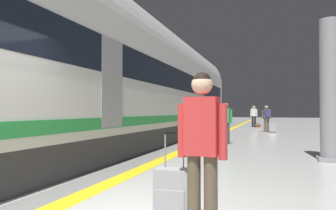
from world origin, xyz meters
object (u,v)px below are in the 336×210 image
traveller_foreground (202,141)px  passenger_near (226,119)px  suitcase_mid (272,127)px  platform_pillar (329,93)px  passenger_far (254,114)px  duffel_bag_far (258,125)px  high_speed_train (135,79)px  rolling_suitcase_foreground (173,196)px  duffel_bag_near (216,140)px  passenger_mid (266,116)px

traveller_foreground → passenger_near: traveller_foreground is taller
passenger_near → suitcase_mid: passenger_near is taller
passenger_near → platform_pillar: 4.34m
platform_pillar → suitcase_mid: bearing=97.5°
passenger_far → passenger_near: bearing=-91.7°
duffel_bag_far → platform_pillar: bearing=-81.4°
suitcase_mid → passenger_near: bearing=-103.7°
high_speed_train → platform_pillar: 6.50m
traveller_foreground → rolling_suitcase_foreground: (-0.35, 0.11, -0.61)m
traveller_foreground → passenger_near: (-0.99, 8.38, -0.01)m
passenger_far → platform_pillar: bearing=-80.4°
passenger_near → platform_pillar: bearing=-44.7°
traveller_foreground → platform_pillar: (2.05, 5.37, 0.77)m
duffel_bag_near → platform_pillar: bearing=-39.5°
suitcase_mid → platform_pillar: bearing=-82.5°
duffel_bag_near → suitcase_mid: 7.55m
rolling_suitcase_foreground → passenger_mid: bearing=87.2°
rolling_suitcase_foreground → passenger_mid: 15.58m
passenger_near → duffel_bag_far: passenger_near is taller
platform_pillar → duffel_bag_near: bearing=140.5°
high_speed_train → duffel_bag_near: high_speed_train is taller
suitcase_mid → platform_pillar: 10.23m
suitcase_mid → passenger_far: (-1.34, 5.76, 0.71)m
duffel_bag_near → passenger_near: bearing=35.8°
high_speed_train → rolling_suitcase_foreground: high_speed_train is taller
traveller_foreground → suitcase_mid: traveller_foreground is taller
passenger_mid → duffel_bag_far: size_ratio=3.78×
rolling_suitcase_foreground → passenger_near: (-0.64, 8.27, 0.60)m
passenger_near → platform_pillar: size_ratio=0.46×
passenger_far → duffel_bag_far: (0.32, -0.19, -0.87)m
high_speed_train → rolling_suitcase_foreground: bearing=-60.9°
suitcase_mid → passenger_far: bearing=103.1°
duffel_bag_near → passenger_far: bearing=87.0°
high_speed_train → duffel_bag_far: (3.89, 13.98, -2.35)m
rolling_suitcase_foreground → duffel_bag_far: bearing=89.9°
platform_pillar → rolling_suitcase_foreground: bearing=-114.5°
passenger_mid → suitcase_mid: size_ratio=2.90×
high_speed_train → duffel_bag_far: high_speed_train is taller
duffel_bag_near → passenger_far: 13.07m
passenger_mid → passenger_far: (-1.03, 5.52, 0.03)m
passenger_far → duffel_bag_far: passenger_far is taller
rolling_suitcase_foreground → passenger_near: 8.31m
passenger_mid → suitcase_mid: 0.78m
passenger_far → duffel_bag_far: bearing=-31.0°
passenger_far → rolling_suitcase_foreground: bearing=-89.3°
traveller_foreground → duffel_bag_far: size_ratio=3.76×
passenger_far → platform_pillar: 16.04m
passenger_far → suitcase_mid: bearing=-76.9°
passenger_near → duffel_bag_near: bearing=-144.2°
high_speed_train → passenger_mid: bearing=62.0°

